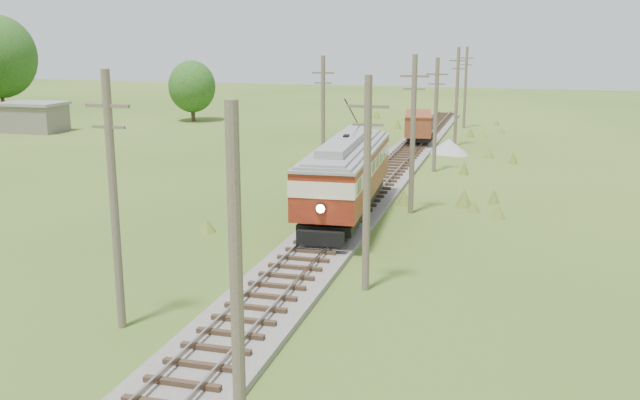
% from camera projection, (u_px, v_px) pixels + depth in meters
% --- Properties ---
extents(railbed_main, '(3.60, 96.00, 0.57)m').
position_uv_depth(railbed_main, '(367.00, 195.00, 44.67)').
color(railbed_main, '#605B54').
rests_on(railbed_main, ground).
extents(streetcar, '(4.02, 13.73, 6.23)m').
position_uv_depth(streetcar, '(346.00, 170.00, 38.70)').
color(streetcar, black).
rests_on(streetcar, ground).
extents(gondola, '(3.30, 7.44, 2.39)m').
position_uv_depth(gondola, '(418.00, 125.00, 65.72)').
color(gondola, black).
rests_on(gondola, ground).
extents(gravel_pile, '(3.43, 3.64, 1.25)m').
position_uv_depth(gravel_pile, '(450.00, 147.00, 61.27)').
color(gravel_pile, gray).
rests_on(gravel_pile, ground).
extents(utility_pole_r_1, '(0.30, 0.30, 8.80)m').
position_uv_depth(utility_pole_r_1, '(237.00, 300.00, 15.70)').
color(utility_pole_r_1, brown).
rests_on(utility_pole_r_1, ground).
extents(utility_pole_r_2, '(1.60, 0.30, 8.60)m').
position_uv_depth(utility_pole_r_2, '(367.00, 183.00, 27.83)').
color(utility_pole_r_2, brown).
rests_on(utility_pole_r_2, ground).
extents(utility_pole_r_3, '(1.60, 0.30, 9.00)m').
position_uv_depth(utility_pole_r_3, '(413.00, 133.00, 40.00)').
color(utility_pole_r_3, brown).
rests_on(utility_pole_r_3, ground).
extents(utility_pole_r_4, '(1.60, 0.30, 8.40)m').
position_uv_depth(utility_pole_r_4, '(436.00, 114.00, 52.32)').
color(utility_pole_r_4, brown).
rests_on(utility_pole_r_4, ground).
extents(utility_pole_r_5, '(1.60, 0.30, 8.90)m').
position_uv_depth(utility_pole_r_5, '(457.00, 96.00, 64.35)').
color(utility_pole_r_5, brown).
rests_on(utility_pole_r_5, ground).
extents(utility_pole_r_6, '(1.60, 0.30, 8.70)m').
position_uv_depth(utility_pole_r_6, '(465.00, 87.00, 76.61)').
color(utility_pole_r_6, brown).
rests_on(utility_pole_r_6, ground).
extents(utility_pole_l_a, '(1.60, 0.30, 9.00)m').
position_uv_depth(utility_pole_l_a, '(114.00, 200.00, 24.11)').
color(utility_pole_l_a, brown).
rests_on(utility_pole_l_a, ground).
extents(utility_pole_l_b, '(1.60, 0.30, 8.60)m').
position_uv_depth(utility_pole_l_b, '(323.00, 115.00, 50.50)').
color(utility_pole_l_b, brown).
rests_on(utility_pole_l_b, ground).
extents(tree_mid_a, '(5.46, 5.46, 7.03)m').
position_uv_depth(tree_mid_a, '(192.00, 87.00, 82.98)').
color(tree_mid_a, '#38281C').
rests_on(tree_mid_a, ground).
extents(shed, '(6.40, 4.40, 3.10)m').
position_uv_depth(shed, '(34.00, 117.00, 74.47)').
color(shed, slate).
rests_on(shed, ground).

